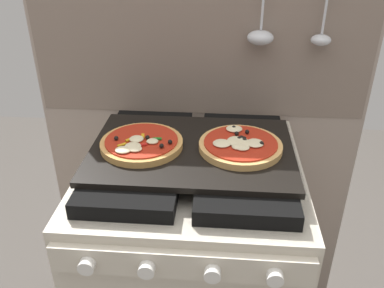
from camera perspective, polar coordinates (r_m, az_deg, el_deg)
name	(u,v)px	position (r m, az deg, el deg)	size (l,w,h in m)	color
kitchen_backsplash	(200,133)	(1.45, 1.15, 1.59)	(1.10, 0.09, 1.55)	gray
stove	(192,273)	(1.39, -0.01, -17.49)	(0.60, 0.64, 0.90)	beige
baking_tray	(192,150)	(1.10, 0.00, -0.82)	(0.54, 0.38, 0.02)	black
pizza_left	(141,143)	(1.10, -7.06, 0.09)	(0.22, 0.22, 0.03)	tan
pizza_right	(240,146)	(1.09, 6.72, -0.22)	(0.22, 0.22, 0.03)	tan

